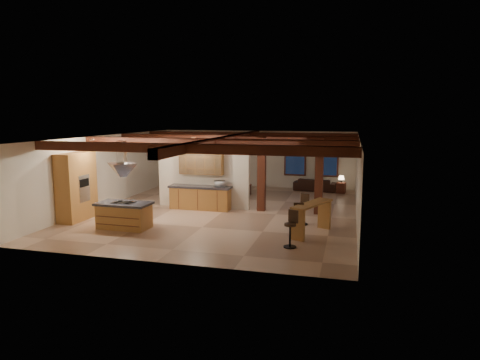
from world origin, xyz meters
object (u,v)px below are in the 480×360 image
object	(u,v)px
bar_counter	(312,213)
dining_table	(227,191)
kitchen_island	(124,215)
sofa	(315,185)

from	to	relation	value
bar_counter	dining_table	bearing A→B (deg)	129.73
kitchen_island	dining_table	size ratio (longest dim) A/B	1.11
dining_table	sofa	world-z (taller)	sofa
kitchen_island	bar_counter	world-z (taller)	bar_counter
kitchen_island	dining_table	xyz separation A→B (m)	(1.78, 6.01, -0.16)
kitchen_island	sofa	bearing A→B (deg)	57.69
sofa	bar_counter	world-z (taller)	bar_counter
sofa	bar_counter	bearing A→B (deg)	100.20
kitchen_island	dining_table	distance (m)	6.27
kitchen_island	dining_table	bearing A→B (deg)	73.48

